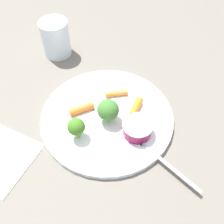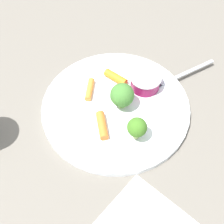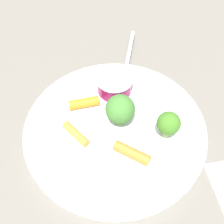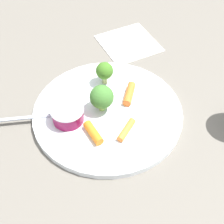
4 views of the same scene
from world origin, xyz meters
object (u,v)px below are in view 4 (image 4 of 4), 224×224
object	(u,v)px
carrot_stick_1	(93,133)
fork	(25,118)
broccoli_floret_0	(102,71)
carrot_stick_0	(129,94)
broccoli_floret_1	(102,97)
carrot_stick_2	(126,130)
plate	(108,113)
napkin	(129,43)
sauce_cup	(68,114)

from	to	relation	value
carrot_stick_1	fork	world-z (taller)	carrot_stick_1
carrot_stick_1	fork	distance (m)	0.13
broccoli_floret_0	carrot_stick_0	world-z (taller)	broccoli_floret_0
broccoli_floret_1	carrot_stick_2	distance (m)	0.08
carrot_stick_2	fork	size ratio (longest dim) A/B	0.31
broccoli_floret_0	carrot_stick_0	distance (m)	0.07
plate	fork	size ratio (longest dim) A/B	1.75
carrot_stick_0	carrot_stick_2	world-z (taller)	carrot_stick_0
broccoli_floret_0	carrot_stick_0	size ratio (longest dim) A/B	0.90
carrot_stick_1	carrot_stick_0	bearing A→B (deg)	-39.46
carrot_stick_2	fork	bearing A→B (deg)	75.41
napkin	carrot_stick_0	bearing A→B (deg)	173.42
plate	sauce_cup	xyz separation A→B (m)	(-0.02, 0.07, 0.02)
sauce_cup	broccoli_floret_1	size ratio (longest dim) A/B	1.10
broccoli_floret_1	fork	bearing A→B (deg)	94.76
broccoli_floret_0	carrot_stick_1	size ratio (longest dim) A/B	1.00
sauce_cup	carrot_stick_2	bearing A→B (deg)	-110.27
carrot_stick_2	fork	distance (m)	0.19
broccoli_floret_0	fork	size ratio (longest dim) A/B	0.30
carrot_stick_1	fork	size ratio (longest dim) A/B	0.30
fork	carrot_stick_2	bearing A→B (deg)	-104.59
plate	carrot_stick_0	bearing A→B (deg)	-53.45
broccoli_floret_1	fork	world-z (taller)	broccoli_floret_1
broccoli_floret_0	carrot_stick_2	distance (m)	0.14
sauce_cup	broccoli_floret_0	world-z (taller)	broccoli_floret_0
broccoli_floret_0	carrot_stick_2	size ratio (longest dim) A/B	0.98
carrot_stick_0	broccoli_floret_0	bearing A→B (deg)	47.82
sauce_cup	napkin	world-z (taller)	sauce_cup
sauce_cup	napkin	xyz separation A→B (m)	(0.24, -0.14, -0.02)
carrot_stick_0	fork	size ratio (longest dim) A/B	0.34
plate	broccoli_floret_1	bearing A→B (deg)	62.12
carrot_stick_1	napkin	bearing A→B (deg)	-19.16
broccoli_floret_1	carrot_stick_0	xyz separation A→B (m)	(0.03, -0.06, -0.02)
carrot_stick_2	napkin	distance (m)	0.28
plate	broccoli_floret_0	size ratio (longest dim) A/B	5.78
broccoli_floret_0	carrot_stick_2	bearing A→B (deg)	-165.76
broccoli_floret_1	fork	distance (m)	0.15
broccoli_floret_1	carrot_stick_2	bearing A→B (deg)	-146.41
broccoli_floret_1	broccoli_floret_0	bearing A→B (deg)	-4.66
plate	broccoli_floret_0	distance (m)	0.09
carrot_stick_2	plate	bearing A→B (deg)	28.47
plate	carrot_stick_0	size ratio (longest dim) A/B	5.18
plate	carrot_stick_1	size ratio (longest dim) A/B	5.79
sauce_cup	carrot_stick_0	bearing A→B (deg)	-67.39
broccoli_floret_1	carrot_stick_2	size ratio (longest dim) A/B	1.10
napkin	broccoli_floret_1	bearing A→B (deg)	160.28
plate	sauce_cup	world-z (taller)	sauce_cup
broccoli_floret_1	carrot_stick_2	xyz separation A→B (m)	(-0.06, -0.04, -0.03)
carrot_stick_1	napkin	distance (m)	0.29
carrot_stick_2	broccoli_floret_0	bearing A→B (deg)	14.24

